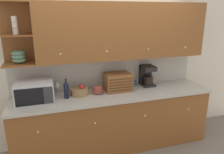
{
  "coord_description": "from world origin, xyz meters",
  "views": [
    {
      "loc": [
        -0.97,
        -3.3,
        2.09
      ],
      "look_at": [
        0.0,
        -0.23,
        1.13
      ],
      "focal_mm": 35.0,
      "sensor_mm": 36.0,
      "label": 1
    }
  ],
  "objects": [
    {
      "name": "upper_cabinets",
      "position": [
        0.17,
        -0.17,
        1.82
      ],
      "size": [
        3.01,
        0.37,
        0.82
      ],
      "color": "brown",
      "rests_on": "backsplash_panel"
    },
    {
      "name": "coffee_maker",
      "position": [
        0.65,
        -0.13,
        1.08
      ],
      "size": [
        0.21,
        0.24,
        0.34
      ],
      "color": "black",
      "rests_on": "counter_unit"
    },
    {
      "name": "ground_plane",
      "position": [
        0.0,
        0.0,
        0.0
      ],
      "size": [
        24.0,
        24.0,
        0.0
      ],
      "primitive_type": "plane",
      "color": "slate"
    },
    {
      "name": "microwave",
      "position": [
        -1.14,
        -0.31,
        1.05
      ],
      "size": [
        0.5,
        0.41,
        0.29
      ],
      "color": "silver",
      "rests_on": "counter_unit"
    },
    {
      "name": "mug",
      "position": [
        0.41,
        -0.08,
        0.96
      ],
      "size": [
        0.1,
        0.09,
        0.1
      ],
      "color": "#38669E",
      "rests_on": "counter_unit"
    },
    {
      "name": "wine_glass",
      "position": [
        -0.82,
        -0.11,
        1.04
      ],
      "size": [
        0.06,
        0.06,
        0.19
      ],
      "color": "silver",
      "rests_on": "counter_unit"
    },
    {
      "name": "wine_bottle",
      "position": [
        -0.71,
        -0.32,
        1.04
      ],
      "size": [
        0.07,
        0.07,
        0.29
      ],
      "color": "black",
      "rests_on": "counter_unit"
    },
    {
      "name": "wall_back",
      "position": [
        0.0,
        0.03,
        1.3
      ],
      "size": [
        5.41,
        0.06,
        2.6
      ],
      "color": "silver",
      "rests_on": "ground_plane"
    },
    {
      "name": "backsplash_panel",
      "position": [
        0.0,
        -0.01,
        1.16
      ],
      "size": [
        3.01,
        0.01,
        0.5
      ],
      "color": "#B7B2A8",
      "rests_on": "counter_unit"
    },
    {
      "name": "fruit_basket",
      "position": [
        -0.51,
        -0.24,
        0.96
      ],
      "size": [
        0.27,
        0.27,
        0.16
      ],
      "color": "#937047",
      "rests_on": "counter_unit"
    },
    {
      "name": "bowl_stack_on_counter",
      "position": [
        -0.24,
        -0.27,
        0.96
      ],
      "size": [
        0.17,
        0.17,
        0.12
      ],
      "color": "#9E473D",
      "rests_on": "counter_unit"
    },
    {
      "name": "counter_unit",
      "position": [
        0.0,
        -0.33,
        0.46
      ],
      "size": [
        3.03,
        0.68,
        0.91
      ],
      "color": "brown",
      "rests_on": "ground_plane"
    },
    {
      "name": "bread_box",
      "position": [
        0.09,
        -0.23,
        1.05
      ],
      "size": [
        0.4,
        0.3,
        0.28
      ],
      "color": "brown",
      "rests_on": "counter_unit"
    }
  ]
}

